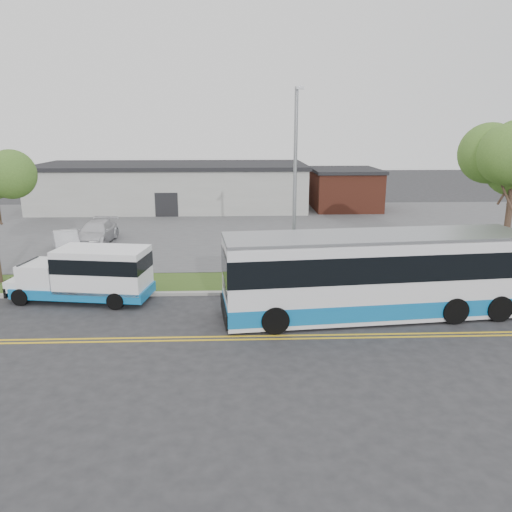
{
  "coord_description": "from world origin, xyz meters",
  "views": [
    {
      "loc": [
        0.15,
        -21.58,
        7.82
      ],
      "look_at": [
        1.07,
        2.22,
        1.6
      ],
      "focal_mm": 35.0,
      "sensor_mm": 36.0,
      "label": 1
    }
  ],
  "objects_px": {
    "parked_car_b": "(96,233)",
    "streetlight_near": "(295,181)",
    "pedestrian": "(53,271)",
    "parked_car_a": "(66,242)",
    "transit_bus": "(374,275)",
    "shuttle_bus": "(90,273)"
  },
  "relations": [
    {
      "from": "shuttle_bus",
      "to": "transit_bus",
      "type": "distance_m",
      "value": 12.68
    },
    {
      "from": "streetlight_near",
      "to": "shuttle_bus",
      "type": "height_order",
      "value": "streetlight_near"
    },
    {
      "from": "parked_car_a",
      "to": "parked_car_b",
      "type": "xyz_separation_m",
      "value": [
        1.23,
        2.4,
        0.07
      ]
    },
    {
      "from": "transit_bus",
      "to": "streetlight_near",
      "type": "bearing_deg",
      "value": 116.7
    },
    {
      "from": "pedestrian",
      "to": "parked_car_a",
      "type": "distance_m",
      "value": 7.74
    },
    {
      "from": "shuttle_bus",
      "to": "parked_car_b",
      "type": "xyz_separation_m",
      "value": [
        -2.78,
        11.31,
        -0.5
      ]
    },
    {
      "from": "streetlight_near",
      "to": "parked_car_b",
      "type": "relative_size",
      "value": 1.87
    },
    {
      "from": "pedestrian",
      "to": "parked_car_a",
      "type": "bearing_deg",
      "value": -119.4
    },
    {
      "from": "transit_bus",
      "to": "shuttle_bus",
      "type": "bearing_deg",
      "value": 163.82
    },
    {
      "from": "shuttle_bus",
      "to": "pedestrian",
      "type": "height_order",
      "value": "shuttle_bus"
    },
    {
      "from": "shuttle_bus",
      "to": "transit_bus",
      "type": "relative_size",
      "value": 0.52
    },
    {
      "from": "shuttle_bus",
      "to": "parked_car_b",
      "type": "bearing_deg",
      "value": 112.7
    },
    {
      "from": "pedestrian",
      "to": "parked_car_b",
      "type": "relative_size",
      "value": 0.36
    },
    {
      "from": "parked_car_a",
      "to": "parked_car_b",
      "type": "bearing_deg",
      "value": 39.96
    },
    {
      "from": "parked_car_a",
      "to": "streetlight_near",
      "type": "bearing_deg",
      "value": -49.01
    },
    {
      "from": "transit_bus",
      "to": "pedestrian",
      "type": "bearing_deg",
      "value": 160.12
    },
    {
      "from": "streetlight_near",
      "to": "shuttle_bus",
      "type": "bearing_deg",
      "value": -166.94
    },
    {
      "from": "pedestrian",
      "to": "parked_car_b",
      "type": "distance_m",
      "value": 9.94
    },
    {
      "from": "streetlight_near",
      "to": "transit_bus",
      "type": "height_order",
      "value": "streetlight_near"
    },
    {
      "from": "transit_bus",
      "to": "parked_car_a",
      "type": "height_order",
      "value": "transit_bus"
    },
    {
      "from": "pedestrian",
      "to": "parked_car_a",
      "type": "height_order",
      "value": "pedestrian"
    },
    {
      "from": "parked_car_b",
      "to": "streetlight_near",
      "type": "bearing_deg",
      "value": -34.19
    }
  ]
}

